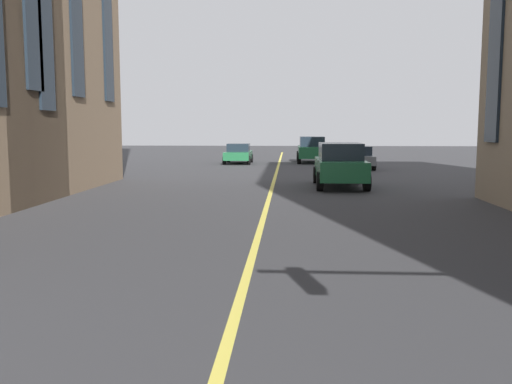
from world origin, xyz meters
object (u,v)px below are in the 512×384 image
car_green_mid (340,164)px  car_green_oncoming (312,149)px  car_green_trailing (238,154)px  car_grey_near (357,157)px

car_green_mid → car_green_oncoming: size_ratio=1.00×
car_green_mid → car_green_trailing: size_ratio=1.21×
car_grey_near → car_green_oncoming: bearing=22.9°
car_green_mid → car_green_oncoming: bearing=1.9°
car_green_mid → car_green_trailing: bearing=20.7°
car_green_oncoming → car_green_mid: bearing=-178.1°
car_green_trailing → car_green_oncoming: bearing=-75.4°
car_green_mid → car_green_trailing: car_green_mid is taller
car_grey_near → car_green_trailing: (4.67, 7.77, 0.00)m
car_green_mid → car_green_oncoming: same height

